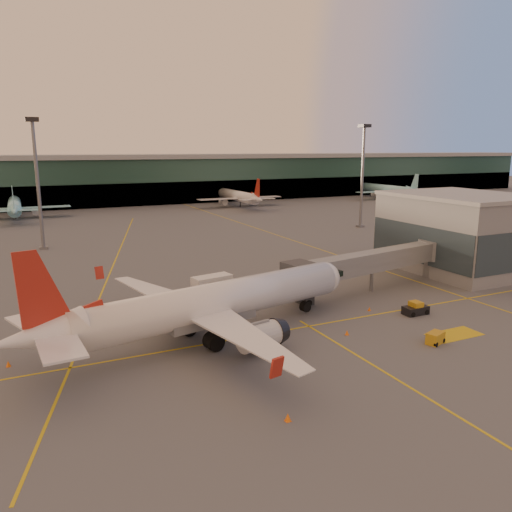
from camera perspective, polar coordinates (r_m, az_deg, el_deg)
name	(u,v)px	position (r m, az deg, el deg)	size (l,w,h in m)	color
ground	(292,349)	(51.30, 4.16, -10.59)	(600.00, 600.00, 0.00)	#4C4F54
taxi_markings	(129,265)	(89.28, -14.29, -1.00)	(100.12, 173.00, 0.01)	gold
terminal	(92,180)	(184.66, -18.21, 8.20)	(400.00, 20.00, 17.60)	#19382D
gate_building	(461,232)	(89.13, 22.35, 2.56)	(18.40, 22.40, 12.60)	slate
mast_west_near	(37,174)	(107.20, -23.75, 8.55)	(2.40, 2.40, 25.60)	slate
mast_east_near	(363,168)	(129.63, 12.10, 9.77)	(2.40, 2.40, 25.60)	slate
distant_aircraft_row	(31,217)	(160.29, -24.34, 4.04)	(290.00, 34.00, 13.00)	#8EDDEE
main_airplane	(207,305)	(52.47, -5.60, -5.63)	(38.75, 35.22, 11.79)	white
jet_bridge	(379,261)	(73.01, 13.88, -0.61)	(30.76, 8.50, 5.84)	slate
catering_truck	(213,289)	(64.28, -4.97, -3.73)	(5.37, 3.05, 3.93)	#AF192E
gpu_cart	(435,338)	(55.59, 19.82, -8.82)	(2.36, 1.84, 1.21)	#BB8917
pushback_tug	(416,309)	(64.19, 17.79, -5.80)	(3.08, 1.68, 1.59)	black
cone_nose	(369,309)	(64.10, 12.82, -5.92)	(0.38, 0.38, 0.49)	orange
cone_tail	(8,364)	(52.66, -26.46, -10.97)	(0.44, 0.44, 0.56)	orange
cone_wing_right	(288,417)	(39.01, 3.66, -17.91)	(0.50, 0.50, 0.64)	orange
cone_wing_left	(160,297)	(68.22, -10.96, -4.66)	(0.48, 0.48, 0.62)	orange
cone_fwd	(347,333)	(55.67, 10.36, -8.61)	(0.42, 0.42, 0.53)	orange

